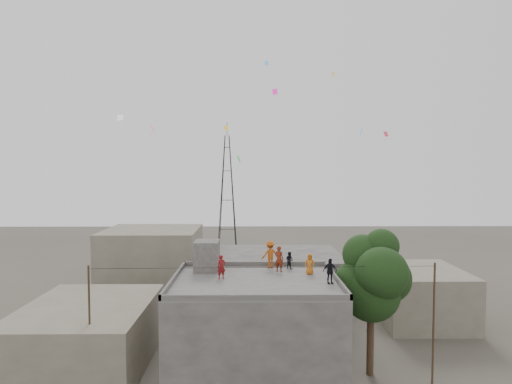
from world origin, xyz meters
TOP-DOWN VIEW (x-y plane):
  - ground at (0.00, 0.00)m, footprint 140.00×140.00m
  - main_building at (0.00, 0.00)m, footprint 10.00×8.00m
  - parapet at (0.00, 0.00)m, footprint 10.00×8.00m
  - stair_head_box at (-3.20, 2.60)m, footprint 1.60×1.80m
  - neighbor_west at (-11.00, 2.00)m, footprint 8.00×10.00m
  - neighbor_north at (2.00, 14.00)m, footprint 12.00×9.00m
  - neighbor_northwest at (-10.00, 16.00)m, footprint 9.00×8.00m
  - neighbor_east at (14.00, 10.00)m, footprint 7.00×8.00m
  - tree at (7.37, 0.60)m, footprint 4.90×4.60m
  - utility_line at (0.50, -1.25)m, footprint 20.12×0.62m
  - transmission_tower at (-4.00, 40.00)m, footprint 2.97×2.97m
  - person_red_adult at (1.59, 2.26)m, footprint 0.74×0.66m
  - person_orange_child at (3.52, 1.55)m, footprint 0.72×0.55m
  - person_dark_child at (2.35, 3.11)m, footprint 0.71×0.71m
  - person_dark_adult at (4.40, -0.72)m, footprint 0.94×0.56m
  - person_orange_adult at (1.05, 3.40)m, footprint 1.35×1.03m
  - person_red_child at (-2.08, 0.45)m, footprint 0.63×0.54m
  - kites at (-0.03, 7.95)m, footprint 22.19×11.35m

SIDE VIEW (x-z plane):
  - ground at x=0.00m, z-range 0.00..0.00m
  - neighbor_west at x=-11.00m, z-range 0.00..4.00m
  - neighbor_east at x=14.00m, z-range 0.00..4.40m
  - neighbor_north at x=2.00m, z-range 0.00..5.00m
  - main_building at x=0.00m, z-range 0.00..6.10m
  - neighbor_northwest at x=-10.00m, z-range 0.00..7.00m
  - utility_line at x=0.50m, z-range 0.13..7.53m
  - tree at x=7.37m, z-range 1.55..10.65m
  - parapet at x=0.00m, z-range 6.10..6.40m
  - person_dark_child at x=2.35m, z-range 6.10..7.26m
  - person_orange_child at x=3.52m, z-range 6.10..7.43m
  - person_red_child at x=-2.08m, z-range 6.10..7.57m
  - person_dark_adult at x=4.40m, z-range 6.10..7.60m
  - person_red_adult at x=1.59m, z-range 6.10..7.81m
  - person_orange_adult at x=1.05m, z-range 6.10..7.95m
  - stair_head_box at x=-3.20m, z-range 6.10..8.10m
  - transmission_tower at x=-4.00m, z-range -0.93..19.07m
  - kites at x=-0.03m, z-range 12.42..21.63m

